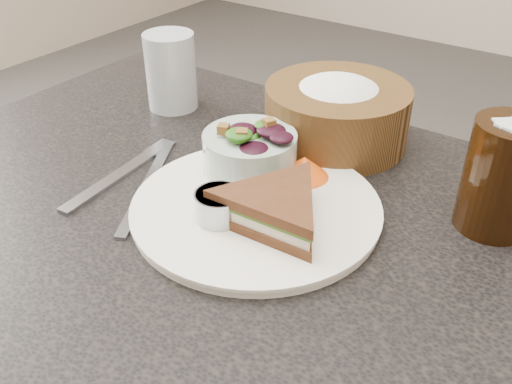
{
  "coord_description": "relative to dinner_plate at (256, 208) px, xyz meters",
  "views": [
    {
      "loc": [
        0.34,
        -0.44,
        1.15
      ],
      "look_at": [
        0.02,
        0.02,
        0.78
      ],
      "focal_mm": 40.0,
      "sensor_mm": 36.0,
      "label": 1
    }
  ],
  "objects": [
    {
      "name": "cola_glass",
      "position": [
        0.24,
        0.14,
        0.07
      ],
      "size": [
        0.09,
        0.09,
        0.14
      ],
      "primitive_type": null,
      "rotation": [
        0.0,
        0.0,
        0.08
      ],
      "color": "black",
      "rests_on": "dining_table"
    },
    {
      "name": "knife",
      "position": [
        -0.15,
        -0.03,
        -0.0
      ],
      "size": [
        0.12,
        0.2,
        0.0
      ],
      "primitive_type": "cube",
      "rotation": [
        0.0,
        0.0,
        0.49
      ],
      "color": "#9699A1",
      "rests_on": "dining_table"
    },
    {
      "name": "bread_basket",
      "position": [
        -0.01,
        0.21,
        0.05
      ],
      "size": [
        0.27,
        0.27,
        0.12
      ],
      "primitive_type": null,
      "rotation": [
        0.0,
        0.0,
        -0.4
      ],
      "color": "brown",
      "rests_on": "dining_table"
    },
    {
      "name": "sandwich",
      "position": [
        0.04,
        -0.02,
        0.03
      ],
      "size": [
        0.17,
        0.17,
        0.04
      ],
      "primitive_type": null,
      "rotation": [
        0.0,
        0.0,
        0.04
      ],
      "color": "#4A2B18",
      "rests_on": "dinner_plate"
    },
    {
      "name": "orange_wedge",
      "position": [
        0.01,
        0.09,
        0.02
      ],
      "size": [
        0.09,
        0.09,
        0.03
      ],
      "primitive_type": "cone",
      "rotation": [
        0.0,
        0.0,
        0.71
      ],
      "color": "#F0530E",
      "rests_on": "dinner_plate"
    },
    {
      "name": "dressing_ramekin",
      "position": [
        -0.02,
        -0.05,
        0.02
      ],
      "size": [
        0.07,
        0.07,
        0.03
      ],
      "primitive_type": "cylinder",
      "rotation": [
        0.0,
        0.0,
        -0.38
      ],
      "color": "#9FA3A8",
      "rests_on": "dinner_plate"
    },
    {
      "name": "salad_bowl",
      "position": [
        -0.05,
        0.06,
        0.04
      ],
      "size": [
        0.14,
        0.14,
        0.07
      ],
      "primitive_type": null,
      "rotation": [
        0.0,
        0.0,
        -0.17
      ],
      "color": "#9FB4AA",
      "rests_on": "dinner_plate"
    },
    {
      "name": "water_glass",
      "position": [
        -0.29,
        0.17,
        0.05
      ],
      "size": [
        0.09,
        0.09,
        0.12
      ],
      "primitive_type": "cylinder",
      "rotation": [
        0.0,
        0.0,
        0.1
      ],
      "color": "#ACB5BD",
      "rests_on": "dining_table"
    },
    {
      "name": "fork",
      "position": [
        -0.2,
        -0.04,
        -0.0
      ],
      "size": [
        0.03,
        0.19,
        0.01
      ],
      "primitive_type": "cube",
      "rotation": [
        0.0,
        0.0,
        0.08
      ],
      "color": "#9DA0A7",
      "rests_on": "dining_table"
    },
    {
      "name": "dinner_plate",
      "position": [
        0.0,
        0.0,
        0.0
      ],
      "size": [
        0.3,
        0.3,
        0.01
      ],
      "primitive_type": "cylinder",
      "color": "white",
      "rests_on": "dining_table"
    }
  ]
}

